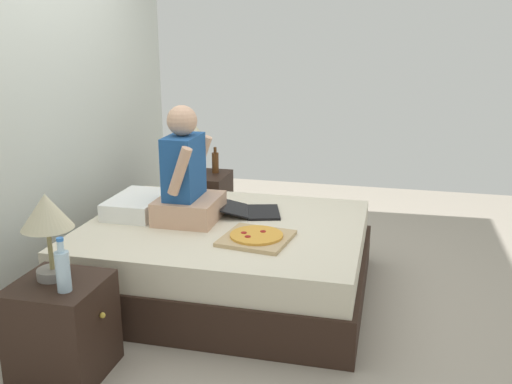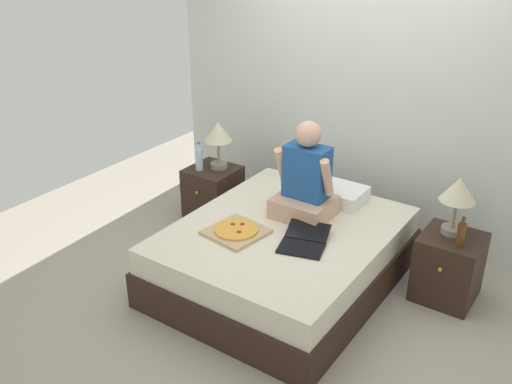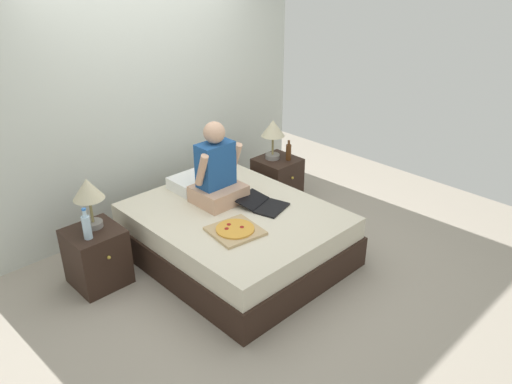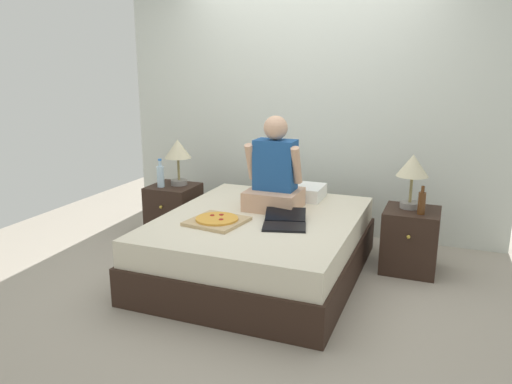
# 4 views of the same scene
# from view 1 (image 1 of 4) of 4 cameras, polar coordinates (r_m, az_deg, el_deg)

# --- Properties ---
(ground_plane) EXTENTS (5.90, 5.90, 0.00)m
(ground_plane) POSITION_cam_1_polar(r_m,az_deg,el_deg) (4.02, -3.06, -9.84)
(ground_plane) COLOR #9E9384
(wall_back) EXTENTS (3.90, 0.12, 2.50)m
(wall_back) POSITION_cam_1_polar(r_m,az_deg,el_deg) (4.21, -20.74, 8.19)
(wall_back) COLOR silver
(wall_back) RESTS_ON ground
(bed) EXTENTS (1.55, 1.88, 0.49)m
(bed) POSITION_cam_1_polar(r_m,az_deg,el_deg) (3.91, -3.11, -6.64)
(bed) COLOR black
(bed) RESTS_ON ground
(nightstand_left) EXTENTS (0.44, 0.47, 0.52)m
(nightstand_left) POSITION_cam_1_polar(r_m,az_deg,el_deg) (3.19, -18.77, -12.78)
(nightstand_left) COLOR black
(nightstand_left) RESTS_ON ground
(lamp_on_left_nightstand) EXTENTS (0.26, 0.26, 0.45)m
(lamp_on_left_nightstand) POSITION_cam_1_polar(r_m,az_deg,el_deg) (3.02, -20.18, -2.41)
(lamp_on_left_nightstand) COLOR gray
(lamp_on_left_nightstand) RESTS_ON nightstand_left
(water_bottle) EXTENTS (0.07, 0.07, 0.28)m
(water_bottle) POSITION_cam_1_polar(r_m,az_deg,el_deg) (2.92, -18.75, -7.37)
(water_bottle) COLOR silver
(water_bottle) RESTS_ON nightstand_left
(nightstand_right) EXTENTS (0.44, 0.47, 0.52)m
(nightstand_right) POSITION_cam_1_polar(r_m,az_deg,el_deg) (5.08, -5.32, -1.05)
(nightstand_right) COLOR black
(nightstand_right) RESTS_ON ground
(lamp_on_right_nightstand) EXTENTS (0.26, 0.26, 0.45)m
(lamp_on_right_nightstand) POSITION_cam_1_polar(r_m,az_deg,el_deg) (4.92, -6.17, 5.44)
(lamp_on_right_nightstand) COLOR gray
(lamp_on_right_nightstand) RESTS_ON nightstand_right
(beer_bottle) EXTENTS (0.06, 0.06, 0.23)m
(beer_bottle) POSITION_cam_1_polar(r_m,az_deg,el_deg) (5.02, -4.09, 3.00)
(beer_bottle) COLOR #512D14
(beer_bottle) RESTS_ON nightstand_right
(pillow) EXTENTS (0.52, 0.34, 0.12)m
(pillow) POSITION_cam_1_polar(r_m,az_deg,el_deg) (4.11, -11.72, -1.24)
(pillow) COLOR white
(pillow) RESTS_ON bed
(person_seated) EXTENTS (0.47, 0.40, 0.78)m
(person_seated) POSITION_cam_1_polar(r_m,az_deg,el_deg) (3.84, -6.99, 1.31)
(person_seated) COLOR tan
(person_seated) RESTS_ON bed
(laptop) EXTENTS (0.42, 0.49, 0.07)m
(laptop) POSITION_cam_1_polar(r_m,az_deg,el_deg) (4.01, -0.23, -1.89)
(laptop) COLOR black
(laptop) RESTS_ON bed
(pizza_box) EXTENTS (0.45, 0.45, 0.05)m
(pizza_box) POSITION_cam_1_polar(r_m,az_deg,el_deg) (3.52, 0.04, -4.56)
(pizza_box) COLOR tan
(pizza_box) RESTS_ON bed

